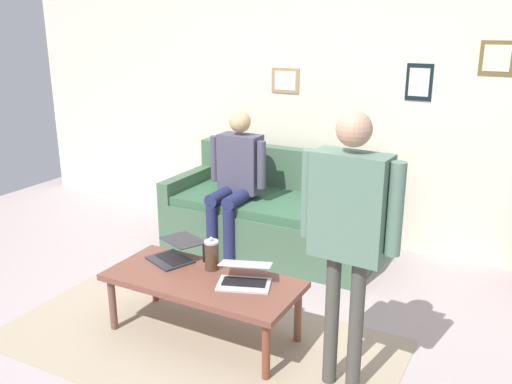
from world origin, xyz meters
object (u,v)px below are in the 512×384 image
object	(u,v)px
coffee_table	(203,284)
laptop_center	(175,253)
laptop_left	(245,277)
french_press	(211,255)
person_seated	(236,174)
person_standing	(349,219)
couch	(275,217)

from	to	relation	value
coffee_table	laptop_center	distance (m)	0.38
laptop_left	french_press	world-z (taller)	french_press
laptop_center	person_seated	size ratio (longest dim) A/B	0.34
person_standing	french_press	bearing A→B (deg)	-12.28
laptop_left	person_standing	distance (m)	0.92
laptop_center	laptop_left	bearing A→B (deg)	171.38
coffee_table	person_standing	distance (m)	1.19
coffee_table	french_press	world-z (taller)	french_press
coffee_table	laptop_center	world-z (taller)	laptop_center
coffee_table	laptop_left	bearing A→B (deg)	-166.51
couch	coffee_table	size ratio (longest dim) A/B	1.49
laptop_left	person_seated	bearing A→B (deg)	-57.92
laptop_center	person_standing	xyz separation A→B (m)	(-1.33, 0.24, 0.56)
couch	laptop_left	bearing A→B (deg)	109.04
french_press	laptop_center	bearing A→B (deg)	-2.98
coffee_table	laptop_left	world-z (taller)	laptop_left
couch	laptop_left	xyz separation A→B (m)	(-0.51, 1.49, 0.16)
coffee_table	laptop_center	bearing A→B (deg)	-25.49
couch	coffee_table	bearing A→B (deg)	98.62
person_seated	coffee_table	bearing A→B (deg)	111.12
coffee_table	person_seated	bearing A→B (deg)	-68.88
laptop_left	person_seated	world-z (taller)	person_seated
couch	french_press	bearing A→B (deg)	98.75
french_press	person_standing	bearing A→B (deg)	167.72
couch	french_press	size ratio (longest dim) A/B	8.17
laptop_center	person_standing	size ratio (longest dim) A/B	0.27
coffee_table	person_seated	size ratio (longest dim) A/B	1.01
couch	laptop_left	distance (m)	1.58
laptop_left	laptop_center	xyz separation A→B (m)	(0.61, -0.09, 0.00)
couch	laptop_center	bearing A→B (deg)	85.94
couch	person_standing	distance (m)	2.17
person_standing	person_seated	world-z (taller)	person_standing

